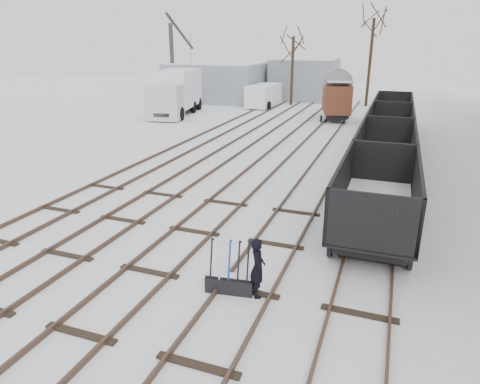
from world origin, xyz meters
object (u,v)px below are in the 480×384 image
object	(u,v)px
freight_wagon_a	(376,209)
box_van_wagon	(337,97)
ground_frame	(230,282)
worker	(258,267)
lorry	(176,92)
panel_van	(264,95)
crane	(174,79)

from	to	relation	value
freight_wagon_a	box_van_wagon	size ratio (longest dim) A/B	1.35
ground_frame	worker	xyz separation A→B (m)	(0.75, 0.10, 0.54)
box_van_wagon	lorry	distance (m)	14.21
freight_wagon_a	ground_frame	bearing A→B (deg)	-124.13
freight_wagon_a	panel_van	world-z (taller)	freight_wagon_a
crane	ground_frame	bearing A→B (deg)	-55.23
lorry	panel_van	size ratio (longest dim) A/B	1.73
ground_frame	crane	bearing A→B (deg)	112.96
worker	panel_van	size ratio (longest dim) A/B	0.32
worker	freight_wagon_a	distance (m)	5.61
worker	lorry	size ratio (longest dim) A/B	0.19
worker	box_van_wagon	xyz separation A→B (m)	(-1.92, 27.50, 1.11)
ground_frame	worker	world-z (taller)	worker
box_van_wagon	crane	xyz separation A→B (m)	(-18.42, 5.76, 0.48)
freight_wagon_a	box_van_wagon	distance (m)	23.05
ground_frame	panel_van	distance (m)	34.13
worker	crane	bearing A→B (deg)	9.43
ground_frame	box_van_wagon	size ratio (longest dim) A/B	0.31
ground_frame	worker	distance (m)	0.93
ground_frame	worker	bearing A→B (deg)	0.14
worker	freight_wagon_a	world-z (taller)	freight_wagon_a
ground_frame	box_van_wagon	world-z (taller)	box_van_wagon
box_van_wagon	lorry	xyz separation A→B (m)	(-14.06, -2.07, 0.08)
worker	crane	world-z (taller)	crane
lorry	crane	bearing A→B (deg)	108.11
box_van_wagon	lorry	size ratio (longest dim) A/B	0.53
panel_van	box_van_wagon	bearing A→B (deg)	-29.80
crane	panel_van	bearing A→B (deg)	1.62
box_van_wagon	panel_van	world-z (taller)	box_van_wagon
crane	freight_wagon_a	bearing A→B (deg)	-46.57
box_van_wagon	panel_van	size ratio (longest dim) A/B	0.92
freight_wagon_a	lorry	distance (m)	27.72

